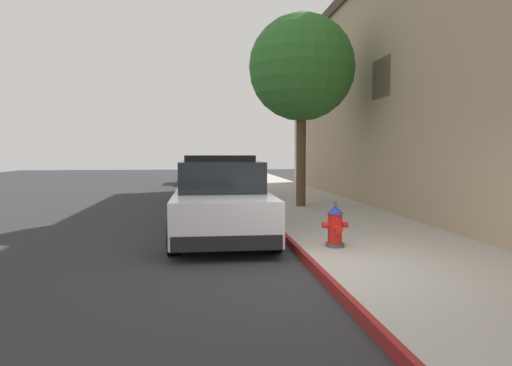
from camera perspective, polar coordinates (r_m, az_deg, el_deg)
name	(u,v)px	position (r m, az deg, el deg)	size (l,w,h in m)	color
ground_plane	(124,205)	(16.54, -16.15, -2.70)	(29.19, 60.00, 0.20)	#2B2B2D
sidewalk_pavement	(293,198)	(16.64, 4.69, -1.91)	(3.31, 60.00, 0.15)	#ADA89E
curb_painted_edge	(247,199)	(16.39, -1.13, -1.99)	(0.08, 60.00, 0.15)	maroon
storefront_building	(470,85)	(14.63, 25.08, 10.94)	(5.52, 23.75, 7.26)	tan
police_cruiser	(220,200)	(9.59, -4.44, -2.16)	(1.94, 4.84, 1.68)	white
parked_car_silver_ahead	(213,179)	(17.50, -5.33, 0.55)	(1.94, 4.84, 1.56)	navy
parked_car_dark_far	(211,170)	(26.14, -5.59, 1.64)	(1.94, 4.84, 1.56)	#B2B5BA
fire_hydrant	(335,226)	(7.88, 9.83, -5.31)	(0.44, 0.40, 0.76)	#4C4C51
street_tree	(302,68)	(13.86, 5.71, 14.03)	(3.10, 3.10, 5.62)	brown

